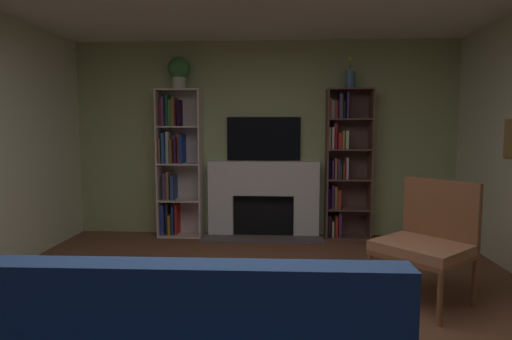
{
  "coord_description": "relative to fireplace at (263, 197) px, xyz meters",
  "views": [
    {
      "loc": [
        0.22,
        -2.68,
        1.47
      ],
      "look_at": [
        0.0,
        1.26,
        1.07
      ],
      "focal_mm": 30.17,
      "sensor_mm": 36.0,
      "label": 1
    }
  ],
  "objects": [
    {
      "name": "wall_back_accent",
      "position": [
        0.0,
        0.14,
        0.77
      ],
      "size": [
        5.23,
        0.06,
        2.61
      ],
      "primitive_type": "cube",
      "color": "#A8B47B",
      "rests_on": "ground_plane"
    },
    {
      "name": "coffee_table",
      "position": [
        -0.13,
        -3.43,
        -0.22
      ],
      "size": [
        0.78,
        0.44,
        0.37
      ],
      "color": "brown",
      "rests_on": "ground_plane"
    },
    {
      "name": "potted_plant",
      "position": [
        -1.11,
        -0.04,
        1.67
      ],
      "size": [
        0.29,
        0.29,
        0.42
      ],
      "color": "beige",
      "rests_on": "bookshelf_left"
    },
    {
      "name": "bookshelf_right",
      "position": [
        1.04,
        -0.01,
        0.45
      ],
      "size": [
        0.58,
        0.32,
        1.96
      ],
      "color": "brown",
      "rests_on": "ground_plane"
    },
    {
      "name": "fireplace",
      "position": [
        0.0,
        0.0,
        0.0
      ],
      "size": [
        1.58,
        0.51,
        1.02
      ],
      "color": "white",
      "rests_on": "ground_plane"
    },
    {
      "name": "armchair",
      "position": [
        1.46,
        -2.11,
        -0.0
      ],
      "size": [
        0.9,
        0.9,
        1.02
      ],
      "color": "brown",
      "rests_on": "ground_plane"
    },
    {
      "name": "vase_with_flowers",
      "position": [
        1.11,
        -0.04,
        1.56
      ],
      "size": [
        0.13,
        0.13,
        0.42
      ],
      "color": "#44668E",
      "rests_on": "bookshelf_right"
    },
    {
      "name": "bookshelf_left",
      "position": [
        -1.18,
        -0.02,
        0.45
      ],
      "size": [
        0.58,
        0.34,
        1.96
      ],
      "color": "silver",
      "rests_on": "ground_plane"
    },
    {
      "name": "tv",
      "position": [
        0.0,
        0.08,
        0.78
      ],
      "size": [
        0.98,
        0.06,
        0.58
      ],
      "primitive_type": "cube",
      "color": "black",
      "rests_on": "fireplace"
    }
  ]
}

